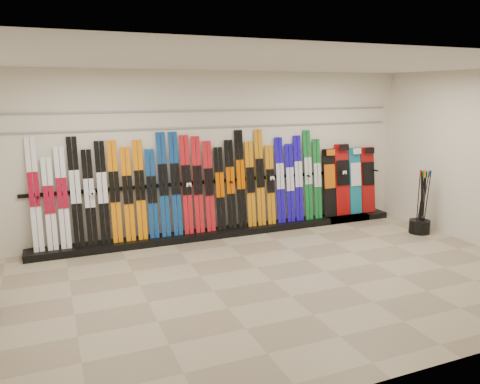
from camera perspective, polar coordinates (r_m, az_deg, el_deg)
name	(u,v)px	position (r m, az deg, el deg)	size (l,w,h in m)	color
floor	(272,281)	(6.78, 3.96, -10.75)	(8.00, 8.00, 0.00)	gray
back_wall	(213,154)	(8.62, -3.35, 4.60)	(8.00, 8.00, 0.00)	beige
ceiling	(276,62)	(6.25, 4.38, 15.47)	(8.00, 8.00, 0.00)	silver
ski_rack_base	(229,231)	(8.80, -1.37, -4.82)	(8.00, 0.40, 0.12)	black
skis	(192,187)	(8.43, -5.93, 0.64)	(5.38, 0.27, 1.82)	white
snowboards	(349,181)	(9.96, 13.17, 1.35)	(1.26, 0.23, 1.46)	black
pole_bin	(419,227)	(9.51, 21.03, -3.95)	(0.38, 0.38, 0.25)	black
ski_poles	(422,201)	(9.42, 21.35, -1.08)	(0.23, 0.22, 1.18)	black
slatwall_rail_0	(213,127)	(8.55, -3.35, 7.91)	(7.60, 0.02, 0.03)	gray
slatwall_rail_1	(212,110)	(8.53, -3.38, 9.92)	(7.60, 0.02, 0.03)	gray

